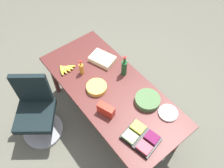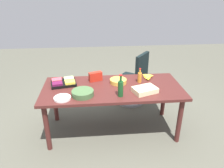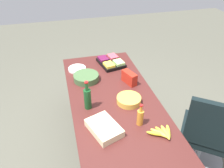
% 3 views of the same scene
% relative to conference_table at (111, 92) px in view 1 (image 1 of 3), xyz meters
% --- Properties ---
extents(ground_plane, '(10.00, 10.00, 0.00)m').
position_rel_conference_table_xyz_m(ground_plane, '(0.00, 0.00, -0.67)').
color(ground_plane, '#545347').
extents(conference_table, '(2.02, 0.90, 0.75)m').
position_rel_conference_table_xyz_m(conference_table, '(0.00, 0.00, 0.00)').
color(conference_table, '#4A1F1C').
rests_on(conference_table, ground).
extents(office_chair, '(0.67, 0.67, 1.00)m').
position_rel_conference_table_xyz_m(office_chair, '(-0.48, -0.86, -0.28)').
color(office_chair, gray).
rests_on(office_chair, ground).
extents(sheet_cake, '(0.37, 0.31, 0.07)m').
position_rel_conference_table_xyz_m(sheet_cake, '(-0.43, 0.20, 0.12)').
color(sheet_cake, beige).
rests_on(sheet_cake, conference_table).
extents(dressing_bottle, '(0.07, 0.07, 0.22)m').
position_rel_conference_table_xyz_m(dressing_bottle, '(-0.43, -0.14, 0.17)').
color(dressing_bottle, orange).
rests_on(dressing_bottle, conference_table).
extents(wine_bottle, '(0.09, 0.09, 0.31)m').
position_rel_conference_table_xyz_m(wine_bottle, '(-0.08, 0.28, 0.20)').
color(wine_bottle, '#174821').
rests_on(wine_bottle, conference_table).
extents(salad_bowl, '(0.36, 0.36, 0.07)m').
position_rel_conference_table_xyz_m(salad_bowl, '(0.42, 0.22, 0.12)').
color(salad_bowl, '#426239').
rests_on(salad_bowl, conference_table).
extents(fruit_platter, '(0.41, 0.35, 0.07)m').
position_rel_conference_table_xyz_m(fruit_platter, '(0.72, -0.16, 0.11)').
color(fruit_platter, black).
rests_on(fruit_platter, conference_table).
extents(chip_bag_red, '(0.22, 0.14, 0.14)m').
position_rel_conference_table_xyz_m(chip_bag_red, '(0.24, -0.25, 0.15)').
color(chip_bag_red, red).
rests_on(chip_bag_red, conference_table).
extents(chip_bowl, '(0.29, 0.29, 0.06)m').
position_rel_conference_table_xyz_m(chip_bowl, '(-0.10, -0.14, 0.11)').
color(chip_bowl, gold).
rests_on(chip_bowl, conference_table).
extents(paper_plate_stack, '(0.24, 0.24, 0.03)m').
position_rel_conference_table_xyz_m(paper_plate_stack, '(0.68, 0.30, 0.10)').
color(paper_plate_stack, white).
rests_on(paper_plate_stack, conference_table).
extents(banana_bunch, '(0.18, 0.24, 0.04)m').
position_rel_conference_table_xyz_m(banana_bunch, '(-0.60, -0.28, 0.11)').
color(banana_bunch, yellow).
rests_on(banana_bunch, conference_table).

